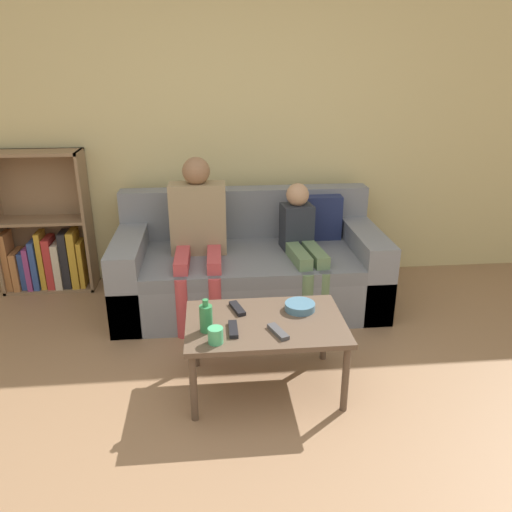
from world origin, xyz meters
TOP-DOWN VIEW (x-y plane):
  - ground_plane at (0.00, 0.00)m, footprint 22.00×22.00m
  - wall_back at (0.00, 2.54)m, footprint 12.00×0.06m
  - couch at (0.16, 1.94)m, footprint 2.03×0.97m
  - bookshelf at (-1.51, 2.38)m, footprint 0.73×0.28m
  - coffee_table at (0.15, 0.80)m, footprint 0.90×0.60m
  - person_adult at (-0.23, 1.86)m, footprint 0.42×0.66m
  - person_child at (0.54, 1.80)m, footprint 0.30×0.68m
  - cup_near at (-0.13, 0.60)m, footprint 0.08×0.08m
  - tv_remote_0 at (-0.04, 0.71)m, footprint 0.05×0.17m
  - tv_remote_1 at (0.20, 0.66)m, footprint 0.11×0.18m
  - tv_remote_2 at (-0.00, 0.95)m, footprint 0.09×0.18m
  - snack_bowl at (0.37, 0.92)m, footprint 0.18×0.18m
  - bottle at (-0.18, 0.73)m, footprint 0.07×0.07m

SIDE VIEW (x-z plane):
  - ground_plane at x=0.00m, z-range 0.00..0.00m
  - couch at x=0.16m, z-range -0.14..0.71m
  - coffee_table at x=0.15m, z-range 0.17..0.61m
  - bookshelf at x=-1.51m, z-range -0.17..1.00m
  - tv_remote_0 at x=-0.04m, z-range 0.44..0.46m
  - tv_remote_1 at x=0.20m, z-range 0.44..0.46m
  - tv_remote_2 at x=0.00m, z-range 0.44..0.46m
  - snack_bowl at x=0.37m, z-range 0.44..0.48m
  - cup_near at x=-0.13m, z-range 0.44..0.53m
  - bottle at x=-0.18m, z-range 0.43..0.62m
  - person_child at x=0.54m, z-range 0.07..1.03m
  - person_adult at x=-0.23m, z-range 0.09..1.26m
  - wall_back at x=0.00m, z-range 0.00..2.60m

